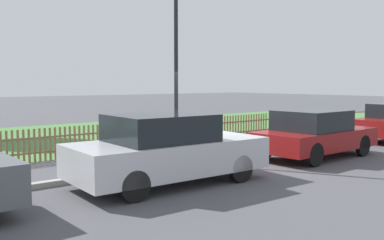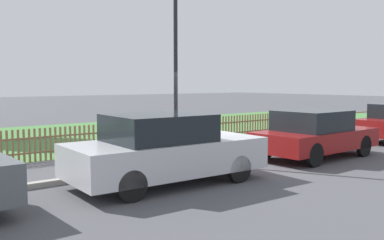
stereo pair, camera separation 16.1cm
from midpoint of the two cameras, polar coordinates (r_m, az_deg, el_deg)
ground_plane at (r=11.85m, az=1.92°, el=-5.73°), size 120.00×120.00×0.00m
kerb_stone at (r=11.92m, az=1.61°, el=-5.37°), size 42.28×0.20×0.12m
grass_strip at (r=18.69m, az=-14.49°, el=-1.92°), size 42.28×10.08×0.01m
park_fence at (r=14.23m, az=-6.18°, el=-2.03°), size 42.28×0.05×0.94m
parked_car_navy_estate at (r=9.33m, az=-3.88°, el=-3.91°), size 4.37×2.02×1.53m
parked_car_red_compact at (r=13.07m, az=15.65°, el=-1.76°), size 4.08×1.90×1.40m
covered_motorcycle at (r=13.26m, az=-3.48°, el=-1.75°), size 1.96×0.85×1.04m
street_lamp at (r=11.75m, az=-2.26°, el=12.33°), size 0.20×0.79×5.92m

